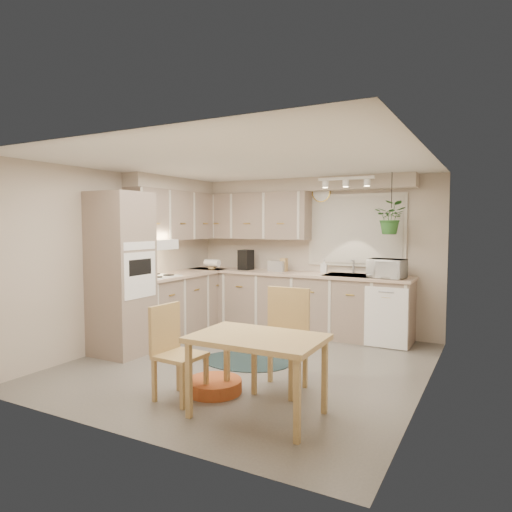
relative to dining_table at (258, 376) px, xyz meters
name	(u,v)px	position (x,y,z in m)	size (l,w,h in m)	color
floor	(248,364)	(-0.79, 1.25, -0.36)	(4.20, 4.20, 0.00)	slate
ceiling	(248,163)	(-0.79, 1.25, 2.04)	(4.20, 4.20, 0.00)	white
wall_back	(312,255)	(-0.79, 3.35, 0.84)	(4.00, 0.04, 2.40)	#C2B3A1
wall_front	(118,287)	(-0.79, -0.85, 0.84)	(4.00, 0.04, 2.40)	#C2B3A1
wall_left	(123,259)	(-2.79, 1.25, 0.84)	(0.04, 4.20, 2.40)	#C2B3A1
wall_right	(426,274)	(1.21, 1.25, 0.84)	(0.04, 4.20, 2.40)	#C2B3A1
base_cab_left	(180,305)	(-2.49, 2.12, 0.09)	(0.60, 1.85, 0.90)	gray
base_cab_back	(293,303)	(-0.99, 3.05, 0.09)	(3.60, 0.60, 0.90)	gray
counter_left	(180,274)	(-2.48, 2.12, 0.56)	(0.64, 1.89, 0.04)	beige
counter_back	(293,274)	(-0.99, 3.04, 0.56)	(3.64, 0.64, 0.04)	beige
oven_stack	(121,274)	(-2.46, 0.87, 0.69)	(0.65, 0.65, 2.10)	gray
wall_oven_face	(140,275)	(-2.14, 0.87, 0.69)	(0.02, 0.56, 0.58)	white
upper_cab_left	(177,216)	(-2.61, 2.25, 1.47)	(0.35, 2.00, 0.75)	gray
upper_cab_back	(252,216)	(-1.79, 3.17, 1.47)	(2.00, 0.35, 0.75)	gray
soffit_left	(176,185)	(-2.64, 2.25, 1.94)	(0.30, 2.00, 0.20)	#C2B3A1
soffit_back	(298,185)	(-0.99, 3.20, 1.94)	(3.60, 0.30, 0.20)	#C2B3A1
cooktop	(156,277)	(-2.47, 1.55, 0.59)	(0.52, 0.58, 0.02)	white
range_hood	(154,245)	(-2.49, 1.55, 1.04)	(0.40, 0.60, 0.14)	white
window_blinds	(355,230)	(-0.09, 3.32, 1.24)	(1.40, 0.02, 1.00)	beige
window_frame	(356,230)	(-0.09, 3.33, 1.24)	(1.50, 0.02, 1.10)	beige
sink	(350,278)	(-0.09, 3.05, 0.54)	(0.70, 0.48, 0.10)	#A9AAB0
dishwasher_front	(386,318)	(0.51, 2.74, 0.07)	(0.58, 0.01, 0.83)	white
track_light_bar	(346,178)	(-0.09, 2.80, 1.97)	(0.80, 0.04, 0.04)	white
wall_clock	(321,193)	(-0.64, 3.32, 1.82)	(0.30, 0.30, 0.03)	gold
dining_table	(258,376)	(0.00, 0.00, 0.00)	(1.14, 0.76, 0.72)	tan
chair_left	(180,353)	(-0.83, -0.02, 0.10)	(0.43, 0.43, 0.91)	tan
chair_back	(280,341)	(-0.08, 0.64, 0.16)	(0.48, 0.48, 1.03)	tan
braided_rug	(246,361)	(-0.87, 1.33, -0.35)	(1.12, 0.84, 0.01)	black
pet_bed	(214,386)	(-0.65, 0.28, -0.29)	(0.56, 0.56, 0.13)	#A84221
microwave	(387,266)	(0.47, 2.95, 0.75)	(0.48, 0.27, 0.33)	white
soap_bottle	(324,270)	(-0.54, 3.20, 0.63)	(0.09, 0.21, 0.10)	white
hanging_plant	(391,221)	(0.51, 2.95, 1.37)	(0.41, 0.46, 0.36)	#2E6729
coffee_maker	(246,260)	(-1.84, 3.05, 0.75)	(0.18, 0.23, 0.33)	black
toaster	(277,266)	(-1.27, 3.07, 0.67)	(0.27, 0.16, 0.17)	#A9AAB0
knife_block	(284,265)	(-1.17, 3.10, 0.69)	(0.10, 0.10, 0.21)	tan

